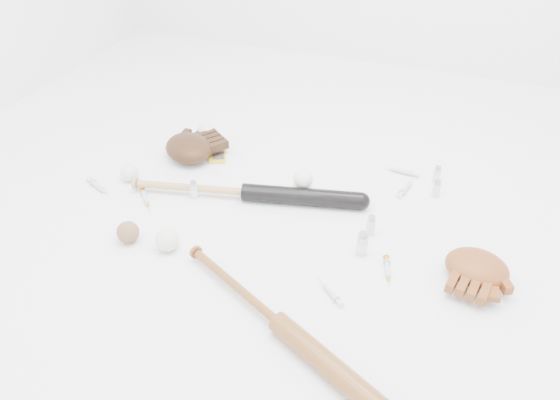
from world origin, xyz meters
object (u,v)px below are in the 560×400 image
(glove_dark, at_px, (189,148))
(pedestal, at_px, (303,191))
(bat_wood, at_px, (279,323))
(bat_dark, at_px, (245,192))

(glove_dark, relative_size, pedestal, 3.53)
(bat_wood, relative_size, glove_dark, 3.27)
(pedestal, bearing_deg, bat_wood, -77.30)
(bat_wood, bearing_deg, bat_dark, 149.05)
(glove_dark, height_order, pedestal, glove_dark)
(bat_dark, xyz_separation_m, bat_wood, (0.33, -0.53, -0.00))
(bat_dark, distance_m, glove_dark, 0.38)
(bat_dark, height_order, bat_wood, bat_dark)
(bat_dark, distance_m, bat_wood, 0.62)
(bat_dark, bearing_deg, pedestal, 13.64)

